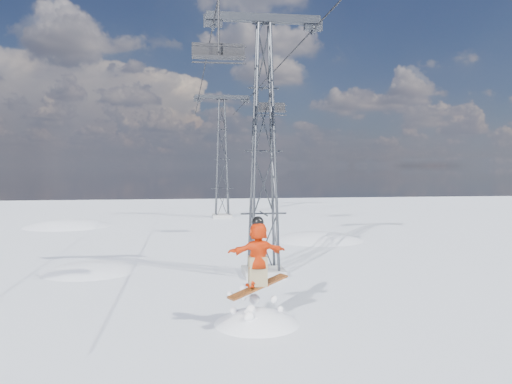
# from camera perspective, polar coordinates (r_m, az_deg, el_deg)

# --- Properties ---
(ground) EXTENTS (120.00, 120.00, 0.00)m
(ground) POSITION_cam_1_polar(r_m,az_deg,el_deg) (14.76, 2.71, -16.20)
(ground) COLOR white
(ground) RESTS_ON ground
(snow_terrain) EXTENTS (39.00, 37.00, 22.00)m
(snow_terrain) POSITION_cam_1_polar(r_m,az_deg,el_deg) (37.86, -11.38, -19.49)
(snow_terrain) COLOR white
(snow_terrain) RESTS_ON ground
(lift_tower_near) EXTENTS (5.20, 1.80, 11.43)m
(lift_tower_near) POSITION_cam_1_polar(r_m,az_deg,el_deg) (21.97, 0.88, 4.60)
(lift_tower_near) COLOR #999999
(lift_tower_near) RESTS_ON ground
(lift_tower_far) EXTENTS (5.20, 1.80, 11.43)m
(lift_tower_far) POSITION_cam_1_polar(r_m,az_deg,el_deg) (46.82, -3.91, 3.74)
(lift_tower_far) COLOR #999999
(lift_tower_far) RESTS_ON ground
(haul_cables) EXTENTS (4.46, 51.00, 0.06)m
(haul_cables) POSITION_cam_1_polar(r_m,az_deg,el_deg) (33.90, -2.23, 13.18)
(haul_cables) COLOR black
(haul_cables) RESTS_ON ground
(snowboarder_jump) EXTENTS (4.40, 4.40, 7.30)m
(snowboarder_jump) POSITION_cam_1_polar(r_m,az_deg,el_deg) (16.41, 0.09, -20.13)
(snowboarder_jump) COLOR white
(snowboarder_jump) RESTS_ON ground
(lift_chair_near) EXTENTS (1.92, 0.55, 2.38)m
(lift_chair_near) POSITION_cam_1_polar(r_m,az_deg,el_deg) (18.64, -4.29, 15.67)
(lift_chair_near) COLOR black
(lift_chair_near) RESTS_ON ground
(lift_chair_mid) EXTENTS (2.15, 0.62, 2.66)m
(lift_chair_mid) POSITION_cam_1_polar(r_m,az_deg,el_deg) (33.74, 1.57, 9.57)
(lift_chair_mid) COLOR black
(lift_chair_mid) RESTS_ON ground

